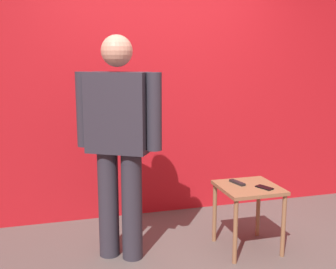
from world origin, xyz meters
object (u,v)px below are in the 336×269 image
at_px(tv_remote, 237,183).
at_px(cell_phone, 264,188).
at_px(side_table, 248,196).
at_px(standing_person, 119,137).

bearing_deg(tv_remote, cell_phone, -61.05).
bearing_deg(cell_phone, side_table, 113.69).
relative_size(cell_phone, tv_remote, 0.85).
height_order(cell_phone, tv_remote, tv_remote).
bearing_deg(side_table, cell_phone, -43.19).
height_order(side_table, tv_remote, tv_remote).
distance_m(side_table, tv_remote, 0.15).
xyz_separation_m(standing_person, cell_phone, (1.16, -0.25, -0.44)).
bearing_deg(side_table, standing_person, 171.41).
xyz_separation_m(standing_person, side_table, (1.07, -0.16, -0.54)).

